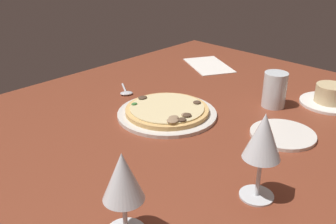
# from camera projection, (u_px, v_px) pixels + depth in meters

# --- Properties ---
(dining_table) EXTENTS (1.50, 1.10, 0.04)m
(dining_table) POSITION_uv_depth(u_px,v_px,m) (169.00, 136.00, 1.00)
(dining_table) COLOR brown
(dining_table) RESTS_ON ground
(pizza_main) EXTENTS (0.28, 0.28, 0.03)m
(pizza_main) POSITION_uv_depth(u_px,v_px,m) (167.00, 112.00, 1.06)
(pizza_main) COLOR silver
(pizza_main) RESTS_ON dining_table
(ramekin_on_saucer) EXTENTS (0.17, 0.17, 0.06)m
(ramekin_on_saucer) POSITION_uv_depth(u_px,v_px,m) (330.00, 97.00, 1.13)
(ramekin_on_saucer) COLOR white
(ramekin_on_saucer) RESTS_ON dining_table
(wine_glass_far) EXTENTS (0.07, 0.07, 0.18)m
(wine_glass_far) POSITION_uv_depth(u_px,v_px,m) (263.00, 139.00, 0.69)
(wine_glass_far) COLOR silver
(wine_glass_far) RESTS_ON dining_table
(wine_glass_near) EXTENTS (0.07, 0.07, 0.16)m
(wine_glass_near) POSITION_uv_depth(u_px,v_px,m) (123.00, 180.00, 0.60)
(wine_glass_near) COLOR silver
(wine_glass_near) RESTS_ON dining_table
(water_glass) EXTENTS (0.07, 0.07, 0.10)m
(water_glass) POSITION_uv_depth(u_px,v_px,m) (274.00, 92.00, 1.11)
(water_glass) COLOR silver
(water_glass) RESTS_ON dining_table
(side_plate) EXTENTS (0.16, 0.16, 0.01)m
(side_plate) POSITION_uv_depth(u_px,v_px,m) (283.00, 134.00, 0.96)
(side_plate) COLOR silver
(side_plate) RESTS_ON dining_table
(paper_menu) EXTENTS (0.22, 0.25, 0.00)m
(paper_menu) POSITION_uv_depth(u_px,v_px,m) (209.00, 65.00, 1.47)
(paper_menu) COLOR white
(paper_menu) RESTS_ON dining_table
(spoon) EXTENTS (0.07, 0.10, 0.01)m
(spoon) POSITION_uv_depth(u_px,v_px,m) (126.00, 92.00, 1.22)
(spoon) COLOR silver
(spoon) RESTS_ON dining_table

